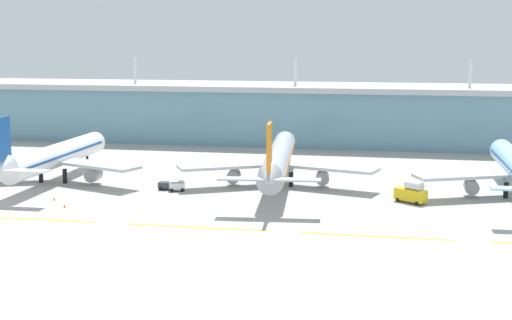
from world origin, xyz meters
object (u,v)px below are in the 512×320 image
object	(u,v)px
safety_cone_left_wingtip	(65,206)
safety_cone_right_wingtip	(54,199)
pushback_tug	(168,185)
fuel_truck	(411,193)
airliner_near	(55,156)
baggage_cart	(177,186)
airliner_middle	(278,159)

from	to	relation	value
safety_cone_left_wingtip	safety_cone_right_wingtip	bearing A→B (deg)	131.43
safety_cone_left_wingtip	safety_cone_right_wingtip	xyz separation A→B (m)	(-5.33, 6.03, 0.00)
pushback_tug	fuel_truck	xyz separation A→B (m)	(56.78, -3.49, 1.16)
airliner_near	fuel_truck	world-z (taller)	airliner_near
airliner_near	fuel_truck	distance (m)	87.91
baggage_cart	pushback_tug	bearing A→B (deg)	151.93
airliner_near	baggage_cart	world-z (taller)	airliner_near
pushback_tug	airliner_near	bearing A→B (deg)	172.72
fuel_truck	safety_cone_left_wingtip	distance (m)	75.11
fuel_truck	safety_cone_left_wingtip	world-z (taller)	fuel_truck
pushback_tug	airliner_middle	bearing A→B (deg)	21.99
fuel_truck	airliner_middle	bearing A→B (deg)	156.89
pushback_tug	safety_cone_right_wingtip	bearing A→B (deg)	-142.64
pushback_tug	fuel_truck	size ratio (longest dim) A/B	0.62
baggage_cart	safety_cone_right_wingtip	xyz separation A→B (m)	(-23.97, -14.77, -0.91)
fuel_truck	safety_cone_right_wingtip	distance (m)	79.09
airliner_near	safety_cone_right_wingtip	distance (m)	23.08
pushback_tug	fuel_truck	distance (m)	56.90
pushback_tug	safety_cone_left_wingtip	size ratio (longest dim) A/B	6.53
airliner_near	safety_cone_right_wingtip	size ratio (longest dim) A/B	84.57
airliner_middle	airliner_near	bearing A→B (deg)	-173.69
airliner_near	pushback_tug	xyz separation A→B (m)	(30.72, -3.92, -5.34)
airliner_near	airliner_middle	world-z (taller)	same
fuel_truck	baggage_cart	world-z (taller)	fuel_truck
baggage_cart	safety_cone_right_wingtip	bearing A→B (deg)	-148.36
airliner_near	pushback_tug	distance (m)	31.43
safety_cone_right_wingtip	pushback_tug	bearing A→B (deg)	37.36
safety_cone_left_wingtip	airliner_middle	bearing A→B (deg)	38.33
airliner_near	pushback_tug	bearing A→B (deg)	-7.28
fuel_truck	safety_cone_right_wingtip	size ratio (longest dim) A/B	10.53
airliner_middle	safety_cone_left_wingtip	xyz separation A→B (m)	(-40.90, -32.34, -6.11)
airliner_middle	fuel_truck	xyz separation A→B (m)	(31.81, -13.58, -4.19)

